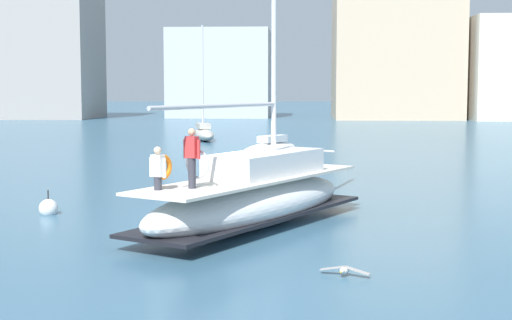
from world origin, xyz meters
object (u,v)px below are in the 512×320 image
(main_sailboat, at_px, (254,197))
(moored_catamaran, at_px, (204,133))
(moored_cutter_left, at_px, (270,147))
(mooring_buoy, at_px, (48,208))
(seagull, at_px, (345,270))

(main_sailboat, height_order, moored_catamaran, main_sailboat)
(moored_cutter_left, bearing_deg, main_sailboat, -89.18)
(moored_cutter_left, xyz_separation_m, mooring_buoy, (-6.46, -20.91, -0.38))
(main_sailboat, distance_m, seagull, 6.24)
(seagull, relative_size, mooring_buoy, 1.21)
(moored_catamaran, bearing_deg, mooring_buoy, -91.38)
(main_sailboat, xyz_separation_m, seagull, (2.32, -5.74, -0.77))
(moored_catamaran, bearing_deg, main_sailboat, -80.66)
(moored_catamaran, distance_m, moored_cutter_left, 14.52)
(seagull, bearing_deg, mooring_buoy, 139.93)
(main_sailboat, distance_m, moored_cutter_left, 22.83)
(moored_catamaran, bearing_deg, seagull, -78.84)
(seagull, xyz_separation_m, mooring_buoy, (-9.10, 7.66, 0.05))
(mooring_buoy, bearing_deg, seagull, -40.07)
(moored_catamaran, relative_size, moored_cutter_left, 1.12)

